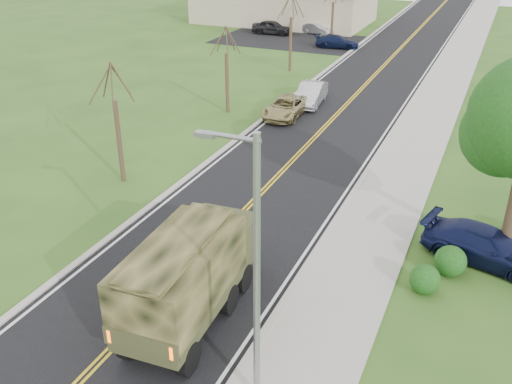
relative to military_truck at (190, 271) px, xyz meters
The scene contains 17 objects.
ground 3.11m from the military_truck, 131.19° to the right, with size 160.00×160.00×0.00m, color #2C511B.
road 38.24m from the military_truck, 92.42° to the left, with size 8.00×120.00×0.01m, color black.
curb_right 38.29m from the military_truck, 86.19° to the left, with size 0.30×120.00×0.12m, color #9E998E.
sidewalk_right 38.44m from the military_truck, 83.59° to the left, with size 3.20×120.00×0.10m, color #9E998E.
curb_left 38.64m from the military_truck, 98.59° to the left, with size 0.30×120.00×0.10m, color #9E998E.
street_light 4.75m from the military_truck, 35.45° to the right, with size 1.65×0.22×8.00m.
bare_tree_a 11.89m from the military_truck, 136.55° to the left, with size 1.93×2.26×6.08m.
bare_tree_b 21.93m from the military_truck, 113.14° to the left, with size 1.83×2.14×5.73m.
bare_tree_c 33.30m from the military_truck, 104.99° to the left, with size 2.04×2.39×6.42m.
bare_tree_d 45.00m from the military_truck, 101.04° to the left, with size 1.88×2.20×5.91m.
military_truck is the anchor object (origin of this frame).
suv_champagne 21.40m from the military_truck, 102.47° to the left, with size 2.14×4.64×1.29m, color #9F9159.
sedan_silver 24.36m from the military_truck, 99.42° to the left, with size 1.58×4.52×1.49m, color silver.
pickup_navy 11.66m from the military_truck, 41.29° to the left, with size 1.97×4.84×1.40m, color #0F1539.
lot_car_dark 48.87m from the military_truck, 109.09° to the left, with size 1.78×4.43×1.51m, color black.
lot_car_silver 49.52m from the military_truck, 103.36° to the left, with size 1.27×3.65×1.20m, color #ABABAF.
lot_car_navy 43.05m from the military_truck, 99.98° to the left, with size 1.74×4.28×1.24m, color #0D1533.
Camera 1 is at (9.73, -11.34, 12.42)m, focal length 40.00 mm.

